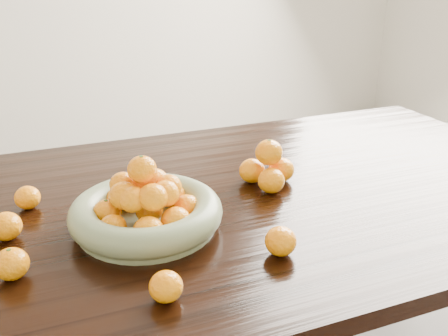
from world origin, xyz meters
name	(u,v)px	position (x,y,z in m)	size (l,w,h in m)	color
dining_table	(204,231)	(0.00, 0.00, 0.66)	(2.00, 1.00, 0.75)	black
fruit_bowl	(146,209)	(-0.16, -0.09, 0.79)	(0.33, 0.33, 0.16)	#6F7958
orange_pyramid	(268,168)	(0.18, 0.01, 0.80)	(0.14, 0.14, 0.12)	orange
loose_orange_0	(11,264)	(-0.43, -0.18, 0.78)	(0.06, 0.06, 0.06)	orange
loose_orange_1	(166,287)	(-0.19, -0.35, 0.78)	(0.06, 0.06, 0.05)	orange
loose_orange_2	(281,241)	(0.06, -0.29, 0.78)	(0.06, 0.06, 0.06)	orange
loose_orange_3	(6,226)	(-0.44, -0.03, 0.78)	(0.06, 0.06, 0.06)	orange
loose_orange_5	(27,198)	(-0.39, 0.10, 0.78)	(0.06, 0.06, 0.05)	orange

